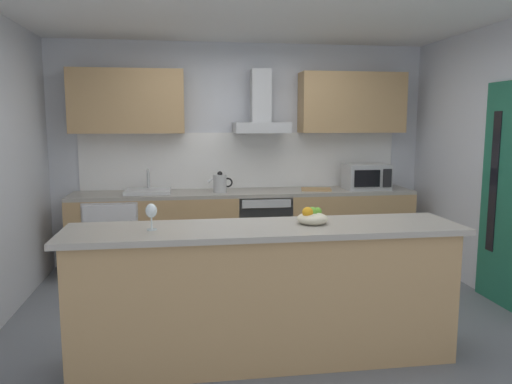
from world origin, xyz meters
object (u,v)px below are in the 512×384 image
Objects in this scene: chopping_board at (316,189)px; oven at (262,229)px; fruit_bowl at (312,217)px; sink at (148,191)px; range_hood at (261,113)px; refrigerator at (114,237)px; microwave at (366,177)px; wine_glass at (151,212)px; kettle at (220,183)px.

oven is at bearing 177.84° from chopping_board.
chopping_board is (0.63, 2.18, -0.11)m from fruit_bowl.
chopping_board reaches higher than oven.
range_hood is at bearing 5.26° from sink.
refrigerator is 0.63m from sink.
microwave reaches higher than fruit_bowl.
sink is (-1.29, 0.01, 0.47)m from oven.
refrigerator is 1.70× the size of sink.
wine_glass reaches higher than refrigerator.
oven is at bearing 0.09° from refrigerator.
range_hood is 2.12× the size of chopping_board.
chopping_board is (0.63, -0.15, -0.88)m from range_hood.
microwave is at bearing -7.30° from range_hood.
range_hood is at bearing 172.70° from microwave.
refrigerator is 2.96m from microwave.
chopping_board is at bearing 0.51° from kettle.
fruit_bowl reaches higher than refrigerator.
fruit_bowl is at bearing -90.05° from range_hood.
wine_glass is 2.82m from chopping_board.
chopping_board is at bearing 51.92° from wine_glass.
fruit_bowl is (1.11, 0.04, -0.08)m from wine_glass.
refrigerator is 3.86× the size of fruit_bowl.
oven is 1.67m from refrigerator.
chopping_board is at bearing -1.04° from sink.
oven is 3.64× the size of fruit_bowl.
range_hood is (-1.23, 0.16, 0.74)m from microwave.
kettle reaches higher than chopping_board.
kettle is at bearing 102.66° from fruit_bowl.
sink is at bearing 2.07° from refrigerator.
wine_glass is 1.11m from fruit_bowl.
kettle is (0.80, -0.04, 0.08)m from sink.
fruit_bowl is at bearing -90.06° from oven.
range_hood is 3.27× the size of fruit_bowl.
fruit_bowl is (-0.00, -2.33, -0.77)m from range_hood.
chopping_board is at bearing -0.52° from refrigerator.
kettle reaches higher than oven.
range_hood reaches higher than microwave.
range_hood is (0.49, 0.16, 0.78)m from kettle.
sink is (0.38, 0.01, 0.50)m from refrigerator.
refrigerator is at bearing 179.48° from chopping_board.
range_hood is 2.71m from wine_glass.
sink reaches higher than wine_glass.
fruit_bowl is at bearing -52.83° from refrigerator.
fruit_bowl is at bearing -106.12° from chopping_board.
range_hood is (1.29, 0.12, 0.86)m from sink.
wine_glass is at bearing -115.11° from range_hood.
microwave reaches higher than sink.
fruit_bowl reaches higher than oven.
refrigerator is 4.78× the size of wine_glass.
wine_glass reaches higher than fruit_bowl.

